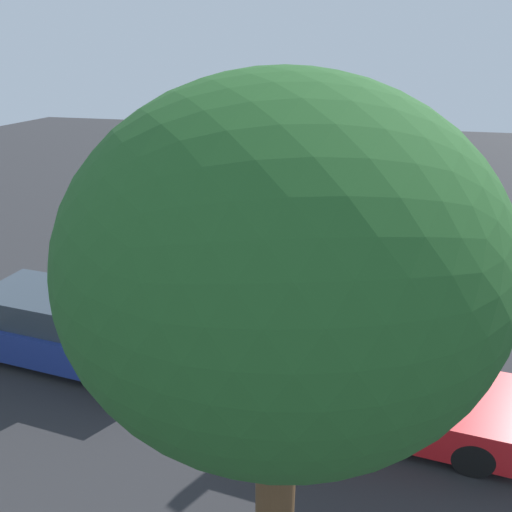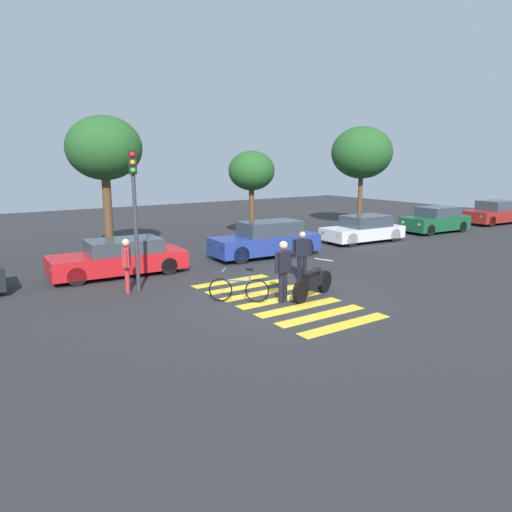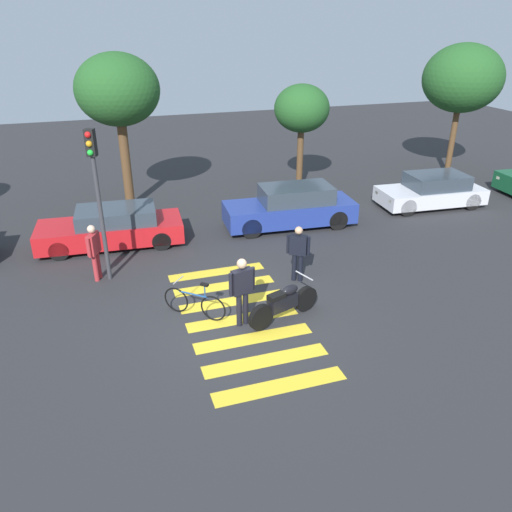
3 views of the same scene
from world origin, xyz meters
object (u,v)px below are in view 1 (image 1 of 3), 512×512
officer_on_foot (281,232)px  leaning_bicycle (312,266)px  officer_by_motorcycle (192,250)px  pedestrian_bystander (402,307)px  police_motorcycle (249,246)px  traffic_light_pole (398,218)px  car_red_convertible (368,386)px  car_blue_hatchback (60,326)px

officer_on_foot → leaning_bicycle: bearing=144.9°
leaning_bicycle → officer_by_motorcycle: officer_by_motorcycle is taller
officer_on_foot → pedestrian_bystander: bearing=132.9°
officer_on_foot → officer_by_motorcycle: bearing=38.5°
police_motorcycle → traffic_light_pole: traffic_light_pole is taller
car_red_convertible → traffic_light_pole: bearing=-96.6°
leaning_bicycle → pedestrian_bystander: size_ratio=0.80×
officer_by_motorcycle → traffic_light_pole: bearing=161.1°
police_motorcycle → officer_on_foot: officer_on_foot is taller
car_red_convertible → pedestrian_bystander: bearing=-104.0°
leaning_bicycle → car_blue_hatchback: car_blue_hatchback is taller
leaning_bicycle → traffic_light_pole: (-1.96, 2.75, 2.51)m
pedestrian_bystander → officer_by_motorcycle: bearing=-18.7°
car_blue_hatchback → traffic_light_pole: size_ratio=1.10×
officer_on_foot → pedestrian_bystander: 4.87m
police_motorcycle → car_red_convertible: (-3.76, 6.07, 0.15)m
leaning_bicycle → car_blue_hatchback: (4.58, 4.96, 0.33)m
leaning_bicycle → pedestrian_bystander: bearing=128.7°
officer_by_motorcycle → car_blue_hatchback: 4.21m
police_motorcycle → officer_by_motorcycle: (1.12, 1.84, 0.48)m
police_motorcycle → officer_on_foot: size_ratio=1.15×
leaning_bicycle → traffic_light_pole: 4.21m
police_motorcycle → traffic_light_pole: (-4.05, 3.60, 2.43)m
car_red_convertible → car_blue_hatchback: 6.26m
officer_on_foot → car_red_convertible: officer_on_foot is taller
officer_by_motorcycle → car_red_convertible: size_ratio=0.35×
police_motorcycle → car_red_convertible: car_red_convertible is taller
officer_on_foot → traffic_light_pole: 4.96m
traffic_light_pole → pedestrian_bystander: bearing=164.3°
car_blue_hatchback → police_motorcycle: bearing=-113.3°
leaning_bicycle → officer_on_foot: bearing=-35.1°
traffic_light_pole → leaning_bicycle: bearing=-54.5°
car_blue_hatchback → pedestrian_bystander: bearing=-162.8°
pedestrian_bystander → car_red_convertible: bearing=76.0°
pedestrian_bystander → leaning_bicycle: bearing=-51.3°
officer_on_foot → car_blue_hatchback: (3.54, 5.69, -0.32)m
leaning_bicycle → officer_on_foot: officer_on_foot is taller
officer_on_foot → car_red_convertible: bearing=114.6°
traffic_light_pole → officer_by_motorcycle: bearing=-18.9°
pedestrian_bystander → car_red_convertible: 2.47m
police_motorcycle → leaning_bicycle: 2.25m
pedestrian_bystander → car_blue_hatchback: (6.85, 2.12, -0.25)m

